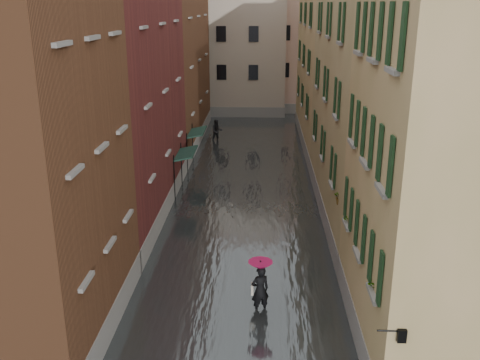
# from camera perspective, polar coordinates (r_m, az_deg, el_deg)

# --- Properties ---
(ground) EXTENTS (120.00, 120.00, 0.00)m
(ground) POSITION_cam_1_polar(r_m,az_deg,el_deg) (20.42, -0.41, -13.27)
(ground) COLOR #5D5D60
(ground) RESTS_ON ground
(floodwater) EXTENTS (10.00, 60.00, 0.20)m
(floodwater) POSITION_cam_1_polar(r_m,az_deg,el_deg) (32.17, 0.72, -0.89)
(floodwater) COLOR #3F4446
(floodwater) RESTS_ON ground
(building_left_near) EXTENTS (6.00, 8.00, 13.00)m
(building_left_near) POSITION_cam_1_polar(r_m,az_deg,el_deg) (17.76, -24.02, 3.04)
(building_left_near) COLOR brown
(building_left_near) RESTS_ON ground
(building_left_mid) EXTENTS (6.00, 14.00, 12.50)m
(building_left_mid) POSITION_cam_1_polar(r_m,az_deg,el_deg) (27.87, -14.20, 8.61)
(building_left_mid) COLOR #58201B
(building_left_mid) RESTS_ON ground
(building_left_far) EXTENTS (6.00, 16.00, 14.00)m
(building_left_far) POSITION_cam_1_polar(r_m,az_deg,el_deg) (42.26, -8.57, 13.14)
(building_left_far) COLOR brown
(building_left_far) RESTS_ON ground
(building_right_near) EXTENTS (6.00, 8.00, 11.50)m
(building_right_near) POSITION_cam_1_polar(r_m,az_deg,el_deg) (17.27, 23.08, 0.16)
(building_right_near) COLOR #97864E
(building_right_near) RESTS_ON ground
(building_right_mid) EXTENTS (6.00, 14.00, 13.00)m
(building_right_mid) POSITION_cam_1_polar(r_m,az_deg,el_deg) (27.39, 15.49, 8.87)
(building_right_mid) COLOR tan
(building_right_mid) RESTS_ON ground
(building_right_far) EXTENTS (6.00, 16.00, 11.50)m
(building_right_far) POSITION_cam_1_polar(r_m,az_deg,el_deg) (42.10, 10.97, 11.28)
(building_right_far) COLOR #97864E
(building_right_far) RESTS_ON ground
(building_end_cream) EXTENTS (12.00, 9.00, 13.00)m
(building_end_cream) POSITION_cam_1_polar(r_m,az_deg,el_deg) (55.65, -1.64, 14.02)
(building_end_cream) COLOR #B0A38C
(building_end_cream) RESTS_ON ground
(building_end_pink) EXTENTS (10.00, 9.00, 12.00)m
(building_end_pink) POSITION_cam_1_polar(r_m,az_deg,el_deg) (57.78, 7.70, 13.54)
(building_end_pink) COLOR tan
(building_end_pink) RESTS_ON ground
(awning_near) EXTENTS (1.09, 2.77, 2.80)m
(awning_near) POSITION_cam_1_polar(r_m,az_deg,el_deg) (30.75, -5.85, 2.71)
(awning_near) COLOR #163127
(awning_near) RESTS_ON ground
(awning_far) EXTENTS (1.09, 2.85, 2.80)m
(awning_far) POSITION_cam_1_polar(r_m,az_deg,el_deg) (35.82, -4.67, 4.99)
(awning_far) COLOR #163127
(awning_far) RESTS_ON ground
(wall_lantern) EXTENTS (0.71, 0.22, 0.35)m
(wall_lantern) POSITION_cam_1_polar(r_m,az_deg,el_deg) (14.16, 16.76, -15.49)
(wall_lantern) COLOR black
(wall_lantern) RESTS_ON ground
(window_planters) EXTENTS (0.59, 8.11, 0.84)m
(window_planters) POSITION_cam_1_polar(r_m,az_deg,el_deg) (18.96, 12.12, -4.39)
(window_planters) COLOR brown
(window_planters) RESTS_ON ground
(pedestrian_main) EXTENTS (0.89, 0.89, 2.06)m
(pedestrian_main) POSITION_cam_1_polar(r_m,az_deg,el_deg) (19.42, 2.16, -10.95)
(pedestrian_main) COLOR black
(pedestrian_main) RESTS_ON ground
(pedestrian_far) EXTENTS (1.09, 0.96, 1.88)m
(pedestrian_far) POSITION_cam_1_polar(r_m,az_deg,el_deg) (43.00, -2.48, 5.21)
(pedestrian_far) COLOR black
(pedestrian_far) RESTS_ON ground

